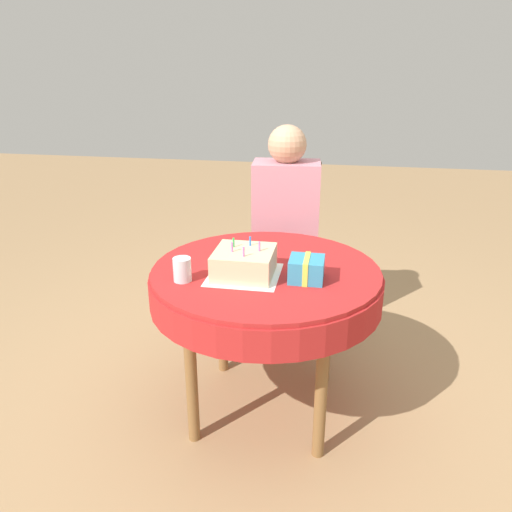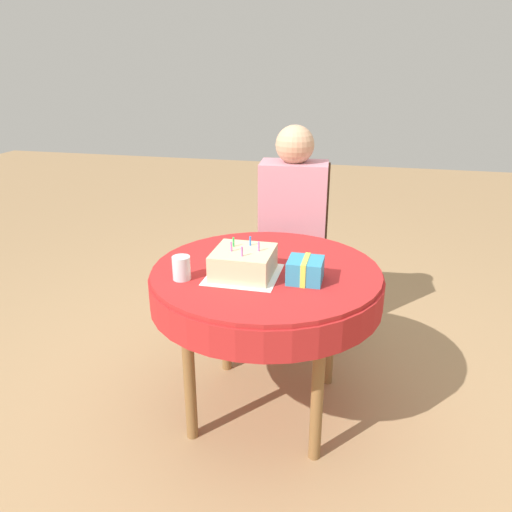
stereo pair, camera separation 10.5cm
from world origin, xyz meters
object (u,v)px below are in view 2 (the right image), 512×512
person (293,216)px  gift_box (305,270)px  chair (293,245)px  drinking_glass (181,268)px  birthday_cake (244,262)px

person → gift_box: 0.81m
chair → drinking_glass: size_ratio=10.33×
birthday_cake → drinking_glass: bearing=-156.8°
drinking_glass → gift_box: 0.49m
birthday_cake → person: bearing=84.7°
chair → person: person is taller
gift_box → chair: bearing=102.0°
person → drinking_glass: (-0.30, -0.89, 0.02)m
drinking_glass → gift_box: drinking_glass is taller
birthday_cake → drinking_glass: birthday_cake is taller
chair → birthday_cake: chair is taller
birthday_cake → gift_box: birthday_cake is taller
chair → drinking_glass: 1.05m
drinking_glass → gift_box: bearing=11.2°
person → drinking_glass: 0.94m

